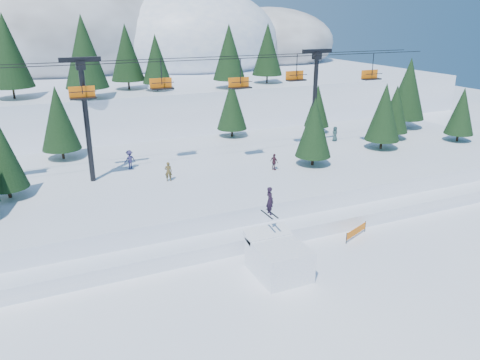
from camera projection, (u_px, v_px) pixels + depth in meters
name	position (u px, v px, depth m)	size (l,w,h in m)	color
ground	(289.00, 287.00, 28.85)	(160.00, 160.00, 0.00)	white
mid_shelf	(194.00, 180.00, 43.90)	(70.00, 22.00, 2.50)	white
berm	(237.00, 228.00, 35.54)	(70.00, 6.00, 1.10)	white
mountain_ridge	(69.00, 51.00, 86.66)	(119.00, 61.21, 26.46)	white
jump_kicker	(278.00, 257.00, 30.08)	(3.10, 4.34, 5.47)	white
chairlift	(209.00, 92.00, 41.93)	(46.00, 3.21, 10.28)	black
conifer_stand	(185.00, 121.00, 43.18)	(62.77, 17.88, 8.60)	black
distant_skiers	(180.00, 162.00, 42.20)	(36.30, 7.96, 1.75)	brown
banner_near	(356.00, 231.00, 35.13)	(2.64, 1.16, 0.90)	black
banner_far	(366.00, 214.00, 38.21)	(2.86, 0.12, 0.90)	black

